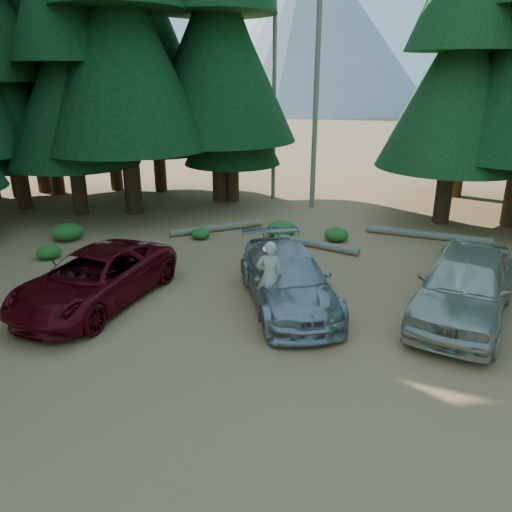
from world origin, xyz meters
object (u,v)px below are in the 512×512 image
object	(u,v)px
log_left	(217,228)
log_right	(427,235)
red_pickup	(94,278)
frisbee_player	(270,276)
silver_minivan_center	(288,279)
log_mid	(316,244)
silver_minivan_right	(465,285)

from	to	relation	value
log_left	log_right	xyz separation A→B (m)	(8.41, -0.15, 0.01)
red_pickup	frisbee_player	bearing A→B (deg)	9.76
log_left	log_right	distance (m)	8.41
silver_minivan_center	log_mid	distance (m)	5.04
frisbee_player	log_left	bearing A→B (deg)	-74.70
red_pickup	silver_minivan_right	distance (m)	10.06
red_pickup	log_right	bearing A→B (deg)	48.34
frisbee_player	log_left	distance (m)	8.09
silver_minivan_center	silver_minivan_right	xyz separation A→B (m)	(4.66, -0.35, 0.16)
red_pickup	log_left	bearing A→B (deg)	87.74
silver_minivan_center	log_left	xyz separation A→B (m)	(-3.15, 6.61, -0.63)
frisbee_player	log_mid	xyz separation A→B (m)	(1.31, 5.86, -1.07)
red_pickup	frisbee_player	world-z (taller)	frisbee_player
silver_minivan_center	frisbee_player	distance (m)	1.13
silver_minivan_center	log_right	world-z (taller)	silver_minivan_center
silver_minivan_right	log_left	bearing A→B (deg)	162.80
silver_minivan_right	log_mid	bearing A→B (deg)	150.21
log_mid	log_right	distance (m)	4.66
silver_minivan_right	log_left	world-z (taller)	silver_minivan_right
log_left	silver_minivan_center	bearing A→B (deg)	-93.53
silver_minivan_center	log_left	world-z (taller)	silver_minivan_center
silver_minivan_right	log_right	world-z (taller)	silver_minivan_right
red_pickup	silver_minivan_center	distance (m)	5.42
log_mid	frisbee_player	bearing A→B (deg)	-76.01
red_pickup	log_left	world-z (taller)	red_pickup
log_mid	log_right	xyz separation A→B (m)	(4.40, 1.53, 0.01)
frisbee_player	red_pickup	bearing A→B (deg)	-10.05
silver_minivan_center	silver_minivan_right	size ratio (longest dim) A/B	0.97
silver_minivan_center	log_left	size ratio (longest dim) A/B	1.34
log_left	log_mid	distance (m)	4.36
silver_minivan_center	log_mid	xyz separation A→B (m)	(0.86, 4.93, -0.63)
silver_minivan_right	log_right	distance (m)	6.88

